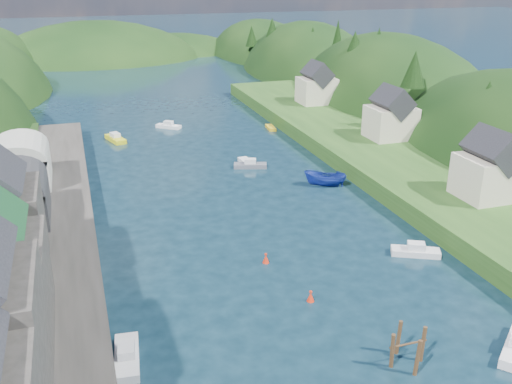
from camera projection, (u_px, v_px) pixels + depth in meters
name	position (u px, v px, depth m)	size (l,w,h in m)	color
ground	(211.00, 166.00, 85.95)	(600.00, 600.00, 0.00)	black
hillside_right	(386.00, 142.00, 123.69)	(36.00, 245.56, 48.00)	black
far_hills	(131.00, 86.00, 200.02)	(103.00, 68.00, 44.00)	black
hill_trees	(196.00, 75.00, 95.11)	(91.28, 151.10, 12.28)	black
quay_left	(34.00, 282.00, 52.15)	(12.00, 110.00, 2.00)	#2D2B28
boat_sheds	(17.00, 174.00, 66.83)	(7.00, 21.00, 7.50)	#2D2D30
terrace_right	(392.00, 162.00, 83.82)	(16.00, 120.00, 2.40)	#234719
right_bank_cottages	(384.00, 117.00, 90.35)	(9.00, 59.24, 8.41)	beige
piling_cluster_far	(407.00, 350.00, 42.53)	(3.11, 2.91, 3.61)	#382314
channel_buoy_near	(311.00, 296.00, 50.90)	(0.70, 0.70, 1.10)	red
channel_buoy_far	(266.00, 258.00, 57.55)	(0.70, 0.70, 1.10)	red
moored_boats	(288.00, 222.00, 65.43)	(34.52, 85.77, 2.23)	white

